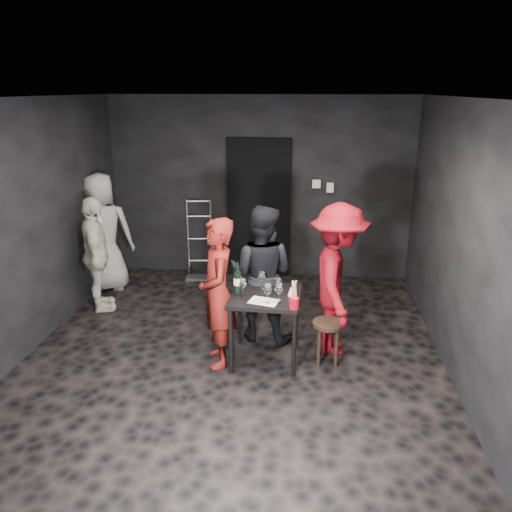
# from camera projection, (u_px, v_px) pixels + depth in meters

# --- Properties ---
(floor) EXTENTS (4.50, 5.00, 0.02)m
(floor) POSITION_uv_depth(u_px,v_px,m) (235.00, 351.00, 5.56)
(floor) COLOR black
(floor) RESTS_ON ground
(ceiling) EXTENTS (4.50, 5.00, 0.02)m
(ceiling) POSITION_uv_depth(u_px,v_px,m) (231.00, 97.00, 4.69)
(ceiling) COLOR silver
(ceiling) RESTS_ON ground
(wall_back) EXTENTS (4.50, 0.04, 2.70)m
(wall_back) POSITION_uv_depth(u_px,v_px,m) (259.00, 189.00, 7.48)
(wall_back) COLOR black
(wall_back) RESTS_ON ground
(wall_front) EXTENTS (4.50, 0.04, 2.70)m
(wall_front) POSITION_uv_depth(u_px,v_px,m) (163.00, 360.00, 2.77)
(wall_front) COLOR black
(wall_front) RESTS_ON ground
(wall_left) EXTENTS (0.04, 5.00, 2.70)m
(wall_left) POSITION_uv_depth(u_px,v_px,m) (27.00, 228.00, 5.37)
(wall_left) COLOR black
(wall_left) RESTS_ON ground
(wall_right) EXTENTS (0.04, 5.00, 2.70)m
(wall_right) POSITION_uv_depth(u_px,v_px,m) (460.00, 242.00, 4.88)
(wall_right) COLOR black
(wall_right) RESTS_ON ground
(doorway) EXTENTS (0.95, 0.10, 2.10)m
(doorway) POSITION_uv_depth(u_px,v_px,m) (259.00, 209.00, 7.52)
(doorway) COLOR black
(doorway) RESTS_ON ground
(wallbox_upper) EXTENTS (0.12, 0.06, 0.12)m
(wallbox_upper) POSITION_uv_depth(u_px,v_px,m) (316.00, 184.00, 7.31)
(wallbox_upper) COLOR #B7B7B2
(wallbox_upper) RESTS_ON wall_back
(wallbox_lower) EXTENTS (0.10, 0.06, 0.14)m
(wallbox_lower) POSITION_uv_depth(u_px,v_px,m) (330.00, 187.00, 7.30)
(wallbox_lower) COLOR #B7B7B2
(wallbox_lower) RESTS_ON wall_back
(hand_truck) EXTENTS (0.40, 0.34, 1.21)m
(hand_truck) POSITION_uv_depth(u_px,v_px,m) (200.00, 263.00, 7.68)
(hand_truck) COLOR #B2B2B7
(hand_truck) RESTS_ON floor
(tasting_table) EXTENTS (0.72, 0.72, 0.75)m
(tasting_table) POSITION_uv_depth(u_px,v_px,m) (265.00, 303.00, 5.20)
(tasting_table) COLOR black
(tasting_table) RESTS_ON floor
(stool) EXTENTS (0.33, 0.33, 0.47)m
(stool) POSITION_uv_depth(u_px,v_px,m) (328.00, 331.00, 5.22)
(stool) COLOR #35281E
(stool) RESTS_ON floor
(server_red) EXTENTS (0.55, 0.69, 1.67)m
(server_red) POSITION_uv_depth(u_px,v_px,m) (218.00, 290.00, 5.08)
(server_red) COLOR maroon
(server_red) RESTS_ON floor
(woman_black) EXTENTS (0.89, 0.60, 1.67)m
(woman_black) POSITION_uv_depth(u_px,v_px,m) (261.00, 270.00, 5.61)
(woman_black) COLOR black
(woman_black) RESTS_ON floor
(man_maroon) EXTENTS (0.58, 1.21, 1.86)m
(man_maroon) POSITION_uv_depth(u_px,v_px,m) (338.00, 272.00, 5.30)
(man_maroon) COLOR maroon
(man_maroon) RESTS_ON floor
(bystander_cream) EXTENTS (0.76, 0.98, 1.52)m
(bystander_cream) POSITION_uv_depth(u_px,v_px,m) (96.00, 255.00, 6.39)
(bystander_cream) COLOR beige
(bystander_cream) RESTS_ON floor
(bystander_grey) EXTENTS (1.03, 0.72, 1.91)m
(bystander_grey) POSITION_uv_depth(u_px,v_px,m) (102.00, 225.00, 6.99)
(bystander_grey) COLOR gray
(bystander_grey) RESTS_ON floor
(tasting_mat) EXTENTS (0.33, 0.26, 0.00)m
(tasting_mat) POSITION_uv_depth(u_px,v_px,m) (264.00, 301.00, 5.00)
(tasting_mat) COLOR white
(tasting_mat) RESTS_ON tasting_table
(wine_glass_a) EXTENTS (0.08, 0.08, 0.20)m
(wine_glass_a) POSITION_uv_depth(u_px,v_px,m) (243.00, 287.00, 5.11)
(wine_glass_a) COLOR white
(wine_glass_a) RESTS_ON tasting_table
(wine_glass_b) EXTENTS (0.10, 0.10, 0.20)m
(wine_glass_b) POSITION_uv_depth(u_px,v_px,m) (239.00, 283.00, 5.19)
(wine_glass_b) COLOR white
(wine_glass_b) RESTS_ON tasting_table
(wine_glass_c) EXTENTS (0.11, 0.11, 0.21)m
(wine_glass_c) POSITION_uv_depth(u_px,v_px,m) (262.00, 280.00, 5.27)
(wine_glass_c) COLOR white
(wine_glass_c) RESTS_ON tasting_table
(wine_glass_d) EXTENTS (0.11, 0.11, 0.22)m
(wine_glass_d) POSITION_uv_depth(u_px,v_px,m) (268.00, 293.00, 4.93)
(wine_glass_d) COLOR white
(wine_glass_d) RESTS_ON tasting_table
(wine_glass_e) EXTENTS (0.11, 0.11, 0.22)m
(wine_glass_e) POSITION_uv_depth(u_px,v_px,m) (279.00, 292.00, 4.95)
(wine_glass_e) COLOR white
(wine_glass_e) RESTS_ON tasting_table
(wine_glass_f) EXTENTS (0.08, 0.08, 0.19)m
(wine_glass_f) POSITION_uv_depth(u_px,v_px,m) (278.00, 286.00, 5.16)
(wine_glass_f) COLOR white
(wine_glass_f) RESTS_ON tasting_table
(wine_bottle) EXTENTS (0.08, 0.08, 0.34)m
(wine_bottle) POSITION_uv_depth(u_px,v_px,m) (237.00, 281.00, 5.17)
(wine_bottle) COLOR black
(wine_bottle) RESTS_ON tasting_table
(breadstick_cup) EXTENTS (0.10, 0.10, 0.30)m
(breadstick_cup) POSITION_uv_depth(u_px,v_px,m) (294.00, 295.00, 4.80)
(breadstick_cup) COLOR #A40413
(breadstick_cup) RESTS_ON tasting_table
(reserved_card) EXTENTS (0.12, 0.14, 0.09)m
(reserved_card) POSITION_uv_depth(u_px,v_px,m) (291.00, 294.00, 5.07)
(reserved_card) COLOR white
(reserved_card) RESTS_ON tasting_table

